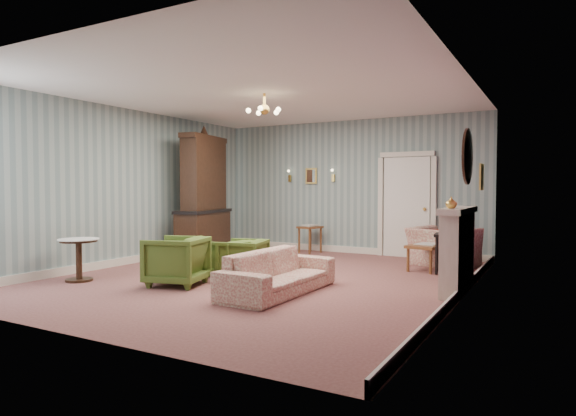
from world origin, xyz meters
The scene contains 27 objects.
floor centered at (0.00, 0.00, 0.00)m, with size 7.00×7.00×0.00m, color #8E5953.
ceiling centered at (0.00, 0.00, 2.90)m, with size 7.00×7.00×0.00m, color white.
wall_back centered at (0.00, 3.50, 1.45)m, with size 6.00×6.00×0.00m, color gray.
wall_front centered at (0.00, -3.50, 1.45)m, with size 6.00×6.00×0.00m, color gray.
wall_left centered at (-3.00, 0.00, 1.45)m, with size 7.00×7.00×0.00m, color gray.
wall_right centered at (3.00, 0.00, 1.45)m, with size 7.00×7.00×0.00m, color gray.
wall_right_floral centered at (2.98, 0.00, 1.45)m, with size 7.00×7.00×0.00m, color #B55A6B.
door centered at (1.30, 3.46, 1.08)m, with size 1.12×0.12×2.16m, color white, non-canonical shape.
olive_chair_a centered at (-0.83, -1.12, 0.40)m, with size 0.77×0.72×0.79m, color #4B6724.
olive_chair_b centered at (-0.29, -0.19, 0.34)m, with size 0.66×0.62×0.68m, color #4B6724.
olive_chair_c centered at (-0.55, -0.15, 0.33)m, with size 0.64×0.60×0.66m, color #4B6724.
sofa_chintz centered at (0.75, -0.86, 0.38)m, with size 1.96×0.57×0.77m, color #A14540.
wingback_chair centered at (2.22, 2.62, 0.47)m, with size 1.08×0.70×0.94m, color #A14540.
dresser centered at (-2.44, 1.52, 1.33)m, with size 0.55×1.60×2.66m, color black, non-canonical shape.
fireplace centered at (2.86, 0.40, 0.58)m, with size 0.30×1.40×1.16m, color beige, non-canonical shape.
mantel_vase centered at (2.84, 0.00, 1.23)m, with size 0.15×0.15×0.15m, color gold.
oval_mirror centered at (2.96, 0.40, 1.85)m, with size 0.04×0.76×0.84m, color white, non-canonical shape.
framed_print centered at (2.97, 1.75, 1.60)m, with size 0.04×0.34×0.42m, color gold, non-canonical shape.
coffee_table centered at (2.08, 2.02, 0.23)m, with size 0.50×0.90×0.46m, color brown, non-canonical shape.
side_table_black centered at (2.48, 1.78, 0.34)m, with size 0.45×0.45×0.67m, color black, non-canonical shape.
pedestal_table centered at (-2.35, -1.60, 0.33)m, with size 0.60×0.60×0.66m, color black, non-canonical shape.
nesting_table centered at (-0.72, 3.06, 0.32)m, with size 0.38×0.49×0.64m, color brown, non-canonical shape.
gilt_mirror_back centered at (-0.90, 3.46, 1.70)m, with size 0.28×0.06×0.36m, color gold, non-canonical shape.
sconce_left centered at (-1.45, 3.44, 1.70)m, with size 0.16×0.12×0.30m, color gold, non-canonical shape.
sconce_right centered at (-0.35, 3.44, 1.70)m, with size 0.16×0.12×0.30m, color gold, non-canonical shape.
chandelier centered at (0.00, 0.00, 2.63)m, with size 0.56×0.56×0.36m, color gold, non-canonical shape.
burgundy_cushion centered at (2.17, 2.47, 0.48)m, with size 0.38×0.10×0.38m, color maroon.
Camera 1 is at (4.08, -6.59, 1.42)m, focal length 30.73 mm.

